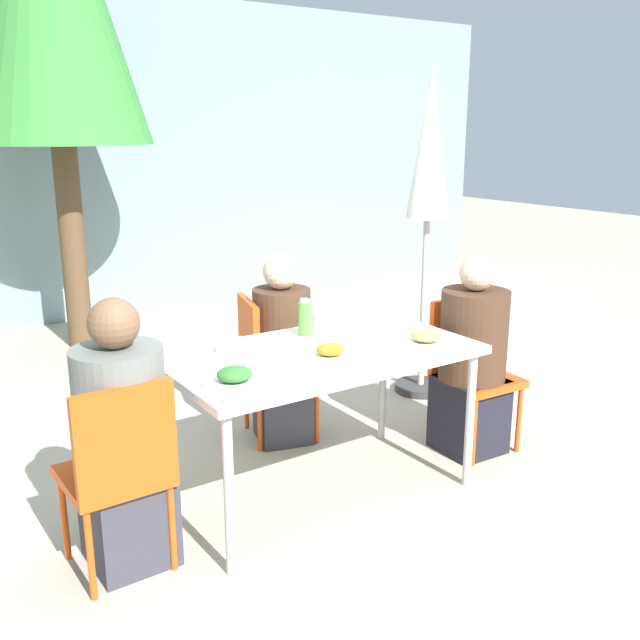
{
  "coord_description": "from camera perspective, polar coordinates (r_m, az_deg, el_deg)",
  "views": [
    {
      "loc": [
        -1.82,
        -2.7,
        1.79
      ],
      "look_at": [
        0.0,
        0.0,
        0.91
      ],
      "focal_mm": 40.0,
      "sensor_mm": 36.0,
      "label": 1
    }
  ],
  "objects": [
    {
      "name": "ground_plane",
      "position": [
        3.71,
        0.0,
        -13.66
      ],
      "size": [
        24.0,
        24.0,
        0.0
      ],
      "primitive_type": "plane",
      "color": "#B2A893"
    },
    {
      "name": "building_facade",
      "position": [
        7.11,
        -19.59,
        12.0
      ],
      "size": [
        10.0,
        0.2,
        3.0
      ],
      "color": "gray",
      "rests_on": "ground"
    },
    {
      "name": "dining_table",
      "position": [
        3.43,
        0.0,
        -3.37
      ],
      "size": [
        1.48,
        0.82,
        0.76
      ],
      "color": "white",
      "rests_on": "ground"
    },
    {
      "name": "chair_left",
      "position": [
        3.0,
        -15.77,
        -11.06
      ],
      "size": [
        0.41,
        0.41,
        0.85
      ],
      "rotation": [
        0.0,
        0.0,
        0.02
      ],
      "color": "#E54C14",
      "rests_on": "ground"
    },
    {
      "name": "person_left",
      "position": [
        3.07,
        -15.46,
        -9.57
      ],
      "size": [
        0.37,
        0.37,
        1.15
      ],
      "rotation": [
        0.0,
        0.0,
        0.02
      ],
      "color": "#383842",
      "rests_on": "ground"
    },
    {
      "name": "chair_right",
      "position": [
        4.16,
        11.8,
        -3.33
      ],
      "size": [
        0.42,
        0.42,
        0.85
      ],
      "rotation": [
        0.0,
        0.0,
        3.09
      ],
      "color": "#E54C14",
      "rests_on": "ground"
    },
    {
      "name": "person_right",
      "position": [
        4.06,
        12.07,
        -3.36
      ],
      "size": [
        0.37,
        0.37,
        1.13
      ],
      "rotation": [
        0.0,
        0.0,
        3.09
      ],
      "color": "black",
      "rests_on": "ground"
    },
    {
      "name": "chair_far",
      "position": [
        4.15,
        -4.3,
        -3.1
      ],
      "size": [
        0.49,
        0.49,
        0.85
      ],
      "rotation": [
        0.0,
        0.0,
        -1.84
      ],
      "color": "#E54C14",
      "rests_on": "ground"
    },
    {
      "name": "person_far",
      "position": [
        4.11,
        -3.05,
        -2.79
      ],
      "size": [
        0.37,
        0.37,
        1.11
      ],
      "rotation": [
        0.0,
        0.0,
        -1.84
      ],
      "color": "#383842",
      "rests_on": "ground"
    },
    {
      "name": "closed_umbrella",
      "position": [
        4.76,
        8.71,
        11.93
      ],
      "size": [
        0.36,
        0.36,
        2.16
      ],
      "color": "#333333",
      "rests_on": "ground"
    },
    {
      "name": "plate_0",
      "position": [
        3.3,
        0.85,
        -2.62
      ],
      "size": [
        0.24,
        0.24,
        0.07
      ],
      "color": "white",
      "rests_on": "dining_table"
    },
    {
      "name": "plate_1",
      "position": [
        3.54,
        8.47,
        -1.47
      ],
      "size": [
        0.27,
        0.27,
        0.07
      ],
      "color": "white",
      "rests_on": "dining_table"
    },
    {
      "name": "plate_2",
      "position": [
        2.99,
        -6.84,
        -4.6
      ],
      "size": [
        0.27,
        0.27,
        0.07
      ],
      "color": "white",
      "rests_on": "dining_table"
    },
    {
      "name": "bottle",
      "position": [
        3.63,
        -1.22,
        0.17
      ],
      "size": [
        0.07,
        0.07,
        0.19
      ],
      "color": "#51A338",
      "rests_on": "dining_table"
    },
    {
      "name": "drinking_cup",
      "position": [
        3.74,
        -0.04,
        -0.11
      ],
      "size": [
        0.07,
        0.07,
        0.09
      ],
      "color": "white",
      "rests_on": "dining_table"
    },
    {
      "name": "salad_bowl",
      "position": [
        3.4,
        -6.76,
        -2.13
      ],
      "size": [
        0.18,
        0.18,
        0.05
      ],
      "color": "white",
      "rests_on": "dining_table"
    }
  ]
}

